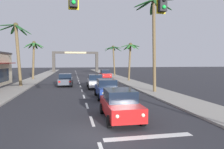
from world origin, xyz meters
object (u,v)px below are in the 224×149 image
at_px(palm_right_second, 154,24).
at_px(town_gateway_arch, 76,59).
at_px(traffic_signal_mast, 167,17).
at_px(sedan_third_in_queue, 107,88).
at_px(sedan_oncoming_far, 66,80).
at_px(palm_left_farthest, 34,52).
at_px(palm_right_farthest, 113,53).
at_px(sedan_parked_nearest_kerb, 105,74).
at_px(sedan_fifth_in_queue, 95,81).
at_px(palm_left_third, 17,43).
at_px(sedan_lead_at_stop_bar, 120,104).
at_px(palm_right_third, 130,52).

xyz_separation_m(palm_right_second, town_gateway_arch, (-7.30, 45.71, -3.02)).
distance_m(traffic_signal_mast, palm_right_second, 12.65).
height_order(sedan_third_in_queue, sedan_oncoming_far, same).
distance_m(palm_left_farthest, palm_right_farthest, 17.36).
bearing_deg(palm_right_farthest, sedan_parked_nearest_kerb, -114.53).
bearing_deg(sedan_fifth_in_queue, palm_left_third, 162.88).
bearing_deg(palm_left_farthest, sedan_fifth_in_queue, -55.29).
height_order(traffic_signal_mast, sedan_fifth_in_queue, traffic_signal_mast).
bearing_deg(sedan_parked_nearest_kerb, palm_left_farthest, -178.28).
bearing_deg(sedan_oncoming_far, palm_left_third, -179.83).
relative_size(sedan_fifth_in_queue, sedan_parked_nearest_kerb, 1.00).
bearing_deg(sedan_fifth_in_queue, sedan_lead_at_stop_bar, -90.45).
relative_size(sedan_fifth_in_queue, sedan_oncoming_far, 1.00).
xyz_separation_m(palm_right_second, palm_right_third, (1.16, 12.80, -2.41)).
bearing_deg(palm_right_second, palm_left_third, 152.40).
height_order(sedan_third_in_queue, palm_right_third, palm_right_third).
xyz_separation_m(palm_left_farthest, town_gateway_arch, (7.79, 26.97, -0.82)).
height_order(sedan_oncoming_far, town_gateway_arch, town_gateway_arch).
relative_size(palm_left_farthest, palm_right_third, 1.09).
relative_size(sedan_lead_at_stop_bar, sedan_third_in_queue, 1.00).
relative_size(traffic_signal_mast, town_gateway_arch, 0.80).
xyz_separation_m(sedan_fifth_in_queue, town_gateway_arch, (-1.73, 40.72, 3.34)).
distance_m(palm_right_third, town_gateway_arch, 33.99).
bearing_deg(traffic_signal_mast, sedan_oncoming_far, 104.24).
xyz_separation_m(sedan_third_in_queue, town_gateway_arch, (-2.00, 47.70, 3.34)).
distance_m(sedan_third_in_queue, sedan_fifth_in_queue, 6.99).
xyz_separation_m(sedan_lead_at_stop_bar, sedan_fifth_in_queue, (0.11, 13.97, 0.00)).
bearing_deg(traffic_signal_mast, palm_right_farthest, 82.18).
bearing_deg(sedan_oncoming_far, palm_right_second, -40.78).
distance_m(sedan_third_in_queue, town_gateway_arch, 47.86).
bearing_deg(palm_left_third, palm_right_third, 16.37).
height_order(traffic_signal_mast, palm_left_farthest, traffic_signal_mast).
distance_m(sedan_third_in_queue, palm_left_third, 14.87).
relative_size(traffic_signal_mast, palm_right_second, 1.16).
bearing_deg(traffic_signal_mast, palm_left_third, 119.14).
relative_size(palm_left_third, palm_right_third, 1.28).
xyz_separation_m(sedan_parked_nearest_kerb, palm_right_second, (2.07, -19.13, 6.36)).
xyz_separation_m(sedan_lead_at_stop_bar, palm_right_third, (6.85, 21.77, 3.95)).
bearing_deg(sedan_lead_at_stop_bar, sedan_third_in_queue, 86.82).
bearing_deg(sedan_third_in_queue, palm_right_third, 66.40).
height_order(sedan_third_in_queue, sedan_fifth_in_queue, same).
xyz_separation_m(sedan_third_in_queue, palm_right_third, (6.46, 14.78, 3.95)).
relative_size(sedan_third_in_queue, sedan_oncoming_far, 1.00).
relative_size(sedan_lead_at_stop_bar, sedan_parked_nearest_kerb, 1.00).
xyz_separation_m(sedan_oncoming_far, palm_left_third, (-5.99, -0.02, 4.76)).
relative_size(sedan_fifth_in_queue, palm_right_second, 0.45).
xyz_separation_m(sedan_oncoming_far, palm_left_farthest, (-5.83, 10.75, 4.16)).
bearing_deg(sedan_third_in_queue, palm_left_farthest, 115.30).
relative_size(traffic_signal_mast, palm_left_farthest, 1.64).
xyz_separation_m(palm_left_farthest, palm_right_third, (16.26, -5.94, -0.21)).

